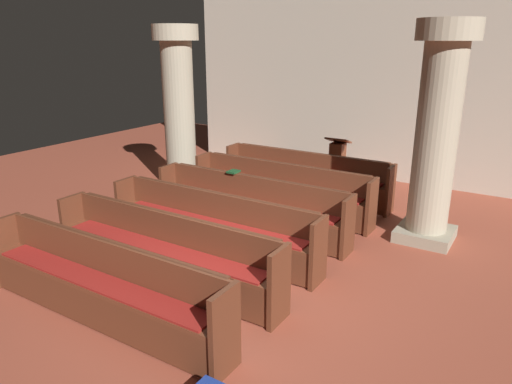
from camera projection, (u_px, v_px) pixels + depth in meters
The scene contains 12 objects.
ground_plane at pixel (235, 296), 5.83m from camera, with size 19.20×19.20×0.00m, color #9E4733.
back_wall at pixel (395, 77), 10.05m from camera, with size 10.00×0.16×4.50m, color beige.
pew_row_0 at pixel (305, 174), 9.28m from camera, with size 3.46×0.47×0.90m.
pew_row_1 at pixel (280, 187), 8.46m from camera, with size 3.46×0.46×0.90m.
pew_row_2 at pixel (249, 203), 7.64m from camera, with size 3.46×0.46×0.90m.
pew_row_3 at pixel (211, 223), 6.81m from camera, with size 3.46×0.47×0.90m.
pew_row_4 at pixel (163, 248), 5.99m from camera, with size 3.46×0.46×0.90m.
pew_row_5 at pixel (99, 281), 5.17m from camera, with size 3.46×0.47×0.90m.
pillar_aisle_side at pixel (437, 132), 6.96m from camera, with size 0.90×0.90×3.30m.
pillar_far_side at pixel (179, 107), 9.51m from camera, with size 0.90×0.90×3.30m.
lectern at pixel (337, 166), 10.04m from camera, with size 0.48×0.45×1.08m.
hymn_book at pixel (233, 172), 7.89m from camera, with size 0.17×0.20×0.03m, color #194723.
Camera 1 is at (2.94, -4.24, 3.02)m, focal length 33.09 mm.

